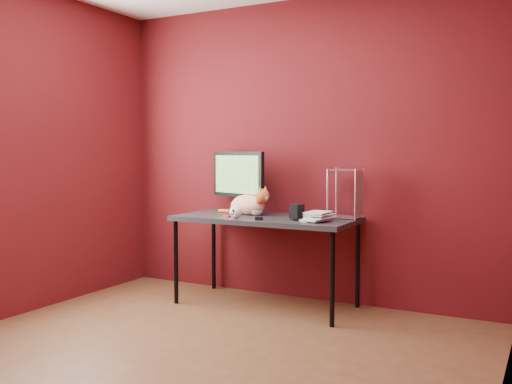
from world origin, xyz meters
The scene contains 11 objects.
room centered at (0.00, 0.00, 1.45)m, with size 3.52×3.52×2.61m.
desk centered at (-0.15, 1.37, 0.70)m, with size 1.50×0.70×0.75m.
monitor centered at (-0.51, 1.54, 1.05)m, with size 0.60×0.28×0.54m.
cat centered at (-0.35, 1.43, 0.84)m, with size 0.54×0.31×0.25m.
skull_mug centered at (-0.31, 1.14, 0.80)m, with size 0.11×0.12×0.10m.
speaker centered at (0.18, 1.26, 0.81)m, with size 0.11×0.11×0.13m.
book_stack centered at (0.29, 1.28, 1.19)m, with size 0.23×0.26×0.89m.
wire_rack centered at (0.47, 1.56, 0.95)m, with size 0.25×0.20×0.40m.
pocket_knife centered at (-0.42, 1.19, 0.76)m, with size 0.08×0.02×0.02m, color #B50D1F.
black_gadget centered at (-0.08, 1.11, 0.76)m, with size 0.06×0.03×0.03m, color black.
washer centered at (-0.30, 1.08, 0.75)m, with size 0.05×0.05×0.00m, color silver.
Camera 1 is at (1.98, -2.83, 1.28)m, focal length 40.00 mm.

